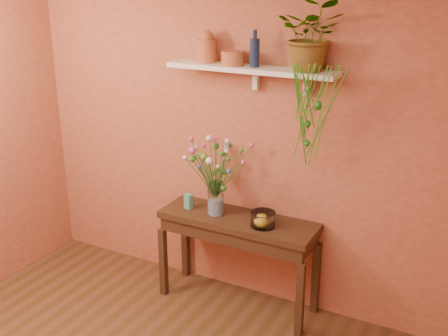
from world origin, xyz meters
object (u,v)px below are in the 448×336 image
bouquet (214,161)px  sideboard (238,230)px  spider_plant (312,35)px  blue_bottle (255,52)px  glass_vase (216,201)px  glass_bowl (263,220)px  terracotta_jug (207,47)px

bouquet → sideboard: bearing=11.1°
sideboard → spider_plant: bearing=13.1°
blue_bottle → spider_plant: bearing=4.1°
sideboard → blue_bottle: bearing=47.3°
glass_vase → bouquet: (-0.00, -0.02, 0.34)m
sideboard → glass_bowl: (0.23, -0.05, 0.16)m
sideboard → blue_bottle: (0.08, 0.09, 1.39)m
sideboard → glass_vase: size_ratio=4.74×
sideboard → terracotta_jug: 1.44m
blue_bottle → spider_plant: size_ratio=0.54×
blue_bottle → spider_plant: 0.44m
sideboard → spider_plant: spider_plant is taller
sideboard → spider_plant: (0.49, 0.11, 1.53)m
glass_vase → bouquet: bouquet is taller
sideboard → terracotta_jug: (-0.33, 0.11, 1.40)m
glass_bowl → glass_vase: bearing=175.8°
sideboard → bouquet: 0.60m
blue_bottle → glass_bowl: blue_bottle is taller
glass_vase → glass_bowl: bearing=-4.2°
sideboard → glass_bowl: bearing=-11.6°
terracotta_jug → spider_plant: 0.83m
sideboard → glass_bowl: glass_bowl is taller
glass_vase → glass_bowl: (0.42, -0.03, -0.06)m
spider_plant → bouquet: size_ratio=0.88×
sideboard → glass_bowl: 0.29m
spider_plant → bouquet: 1.19m
glass_vase → terracotta_jug: bearing=137.3°
terracotta_jug → spider_plant: size_ratio=0.49×
blue_bottle → bouquet: blue_bottle is taller
bouquet → spider_plant: bearing=12.6°
spider_plant → glass_bowl: bearing=-147.6°
glass_bowl → blue_bottle: bearing=139.5°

